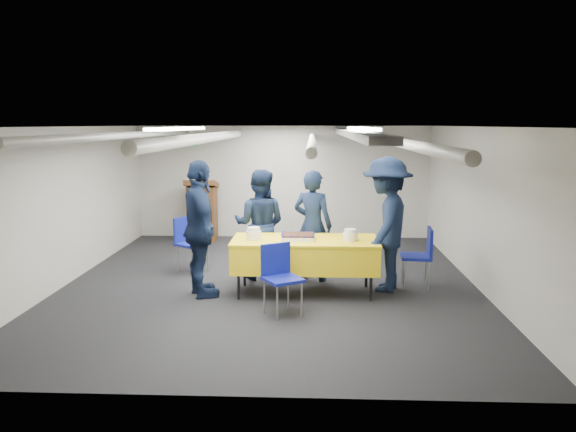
# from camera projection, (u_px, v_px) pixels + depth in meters

# --- Properties ---
(ground) EXTENTS (7.00, 7.00, 0.00)m
(ground) POSITION_uv_depth(u_px,v_px,m) (270.00, 283.00, 8.31)
(ground) COLOR black
(ground) RESTS_ON ground
(room_shell) EXTENTS (6.00, 7.00, 2.30)m
(room_shell) POSITION_uv_depth(u_px,v_px,m) (278.00, 159.00, 8.42)
(room_shell) COLOR beige
(room_shell) RESTS_ON ground
(serving_table) EXTENTS (2.01, 0.89, 0.77)m
(serving_table) POSITION_uv_depth(u_px,v_px,m) (305.00, 254.00, 7.76)
(serving_table) COLOR black
(serving_table) RESTS_ON ground
(sheet_cake) EXTENTS (0.46, 0.36, 0.08)m
(sheet_cake) POSITION_uv_depth(u_px,v_px,m) (298.00, 237.00, 7.70)
(sheet_cake) COLOR white
(sheet_cake) RESTS_ON serving_table
(plate_stack_left) EXTENTS (0.21, 0.21, 0.17)m
(plate_stack_left) POSITION_uv_depth(u_px,v_px,m) (254.00, 234.00, 7.69)
(plate_stack_left) COLOR white
(plate_stack_left) RESTS_ON serving_table
(plate_stack_right) EXTENTS (0.20, 0.20, 0.16)m
(plate_stack_right) POSITION_uv_depth(u_px,v_px,m) (350.00, 235.00, 7.64)
(plate_stack_right) COLOR white
(plate_stack_right) RESTS_ON serving_table
(podium) EXTENTS (0.62, 0.53, 1.25)m
(podium) POSITION_uv_depth(u_px,v_px,m) (202.00, 211.00, 11.29)
(podium) COLOR brown
(podium) RESTS_ON ground
(chair_near) EXTENTS (0.58, 0.58, 0.87)m
(chair_near) POSITION_uv_depth(u_px,v_px,m) (280.00, 271.00, 6.96)
(chair_near) COLOR gray
(chair_near) RESTS_ON ground
(chair_right) EXTENTS (0.45, 0.45, 0.87)m
(chair_right) POSITION_uv_depth(u_px,v_px,m) (422.00, 251.00, 8.05)
(chair_right) COLOR gray
(chair_right) RESTS_ON ground
(chair_left) EXTENTS (0.58, 0.58, 0.87)m
(chair_left) POSITION_uv_depth(u_px,v_px,m) (188.00, 238.00, 8.96)
(chair_left) COLOR gray
(chair_left) RESTS_ON ground
(sailor_a) EXTENTS (0.71, 0.60, 1.67)m
(sailor_a) POSITION_uv_depth(u_px,v_px,m) (313.00, 225.00, 8.40)
(sailor_a) COLOR black
(sailor_a) RESTS_ON ground
(sailor_b) EXTENTS (0.89, 0.74, 1.67)m
(sailor_b) POSITION_uv_depth(u_px,v_px,m) (260.00, 224.00, 8.48)
(sailor_b) COLOR black
(sailor_b) RESTS_ON ground
(sailor_c) EXTENTS (0.86, 1.18, 1.87)m
(sailor_c) POSITION_uv_depth(u_px,v_px,m) (200.00, 229.00, 7.57)
(sailor_c) COLOR black
(sailor_c) RESTS_ON ground
(sailor_d) EXTENTS (1.07, 1.39, 1.89)m
(sailor_d) POSITION_uv_depth(u_px,v_px,m) (386.00, 224.00, 7.87)
(sailor_d) COLOR black
(sailor_d) RESTS_ON ground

